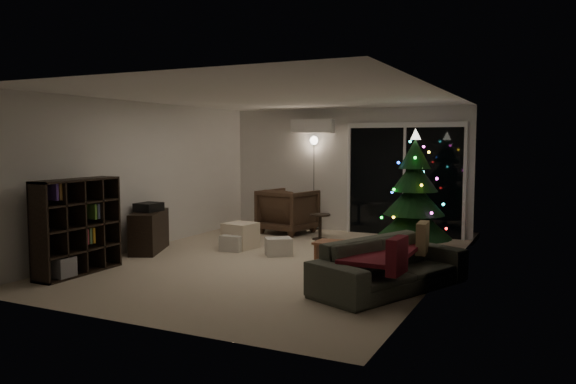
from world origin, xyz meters
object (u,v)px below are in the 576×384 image
armchair (288,211)px  christmas_tree (414,191)px  bookshelf (69,226)px  media_cabinet (149,231)px  sofa (390,265)px  coffee_table (358,256)px

armchair → christmas_tree: bearing=175.4°
bookshelf → christmas_tree: 5.40m
bookshelf → media_cabinet: (0.00, 1.70, -0.33)m
bookshelf → sofa: bearing=3.1°
armchair → coffee_table: (2.31, -2.49, -0.25)m
media_cabinet → armchair: (1.28, 2.69, 0.11)m
christmas_tree → coffee_table: bearing=-102.9°
bookshelf → coffee_table: size_ratio=1.08×
sofa → coffee_table: (-0.71, 0.85, -0.12)m
christmas_tree → bookshelf: bearing=-137.7°
bookshelf → armchair: bearing=63.2°
sofa → christmas_tree: 2.70m
bookshelf → coffee_table: bearing=17.3°
bookshelf → coffee_table: bookshelf is taller
sofa → bookshelf: bearing=127.6°
media_cabinet → christmas_tree: 4.48m
coffee_table → christmas_tree: size_ratio=0.60×
bookshelf → armchair: 4.58m
bookshelf → christmas_tree: christmas_tree is taller
armchair → coffee_table: bearing=143.9°
media_cabinet → christmas_tree: (3.98, 1.93, 0.68)m
christmas_tree → media_cabinet: bearing=-154.1°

